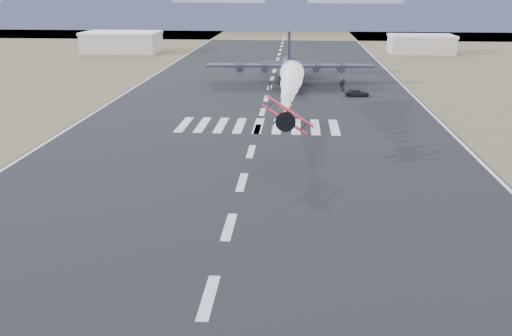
# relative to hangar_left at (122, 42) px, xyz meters

# --- Properties ---
(ground) EXTENTS (500.00, 500.00, 0.00)m
(ground) POSITION_rel_hangar_left_xyz_m (52.00, -145.00, -3.41)
(ground) COLOR black
(ground) RESTS_ON ground
(scrub_far) EXTENTS (500.00, 80.00, 0.00)m
(scrub_far) POSITION_rel_hangar_left_xyz_m (52.00, 85.00, -3.41)
(scrub_far) COLOR olive
(scrub_far) RESTS_ON ground
(runway_markings) EXTENTS (60.00, 260.00, 0.01)m
(runway_markings) POSITION_rel_hangar_left_xyz_m (52.00, -85.00, -3.40)
(runway_markings) COLOR silver
(runway_markings) RESTS_ON ground
(ridge_seg_b) EXTENTS (150.00, 50.00, 15.00)m
(ridge_seg_b) POSITION_rel_hangar_left_xyz_m (-78.00, 115.00, 4.09)
(ridge_seg_b) COLOR #848DA8
(ridge_seg_b) RESTS_ON ground
(ridge_seg_c) EXTENTS (150.00, 50.00, 17.00)m
(ridge_seg_c) POSITION_rel_hangar_left_xyz_m (-13.00, 115.00, 5.09)
(ridge_seg_c) COLOR #848DA8
(ridge_seg_c) RESTS_ON ground
(ridge_seg_d) EXTENTS (150.00, 50.00, 13.00)m
(ridge_seg_d) POSITION_rel_hangar_left_xyz_m (52.00, 115.00, 3.09)
(ridge_seg_d) COLOR #848DA8
(ridge_seg_d) RESTS_ON ground
(ridge_seg_e) EXTENTS (150.00, 50.00, 15.00)m
(ridge_seg_e) POSITION_rel_hangar_left_xyz_m (117.00, 115.00, 4.09)
(ridge_seg_e) COLOR #848DA8
(ridge_seg_e) RESTS_ON ground
(hangar_left) EXTENTS (24.50, 14.50, 6.70)m
(hangar_left) POSITION_rel_hangar_left_xyz_m (0.00, 0.00, 0.00)
(hangar_left) COLOR #AAA597
(hangar_left) RESTS_ON ground
(hangar_right) EXTENTS (20.50, 12.50, 5.90)m
(hangar_right) POSITION_rel_hangar_left_xyz_m (98.00, 5.00, -0.40)
(hangar_right) COLOR #AAA597
(hangar_right) RESTS_ON ground
(aerobatic_biplane) EXTENTS (5.75, 6.02, 5.01)m
(aerobatic_biplane) POSITION_rel_hangar_left_xyz_m (56.76, -113.98, 2.70)
(aerobatic_biplane) COLOR red
(smoke_trail) EXTENTS (4.26, 31.32, 4.26)m
(smoke_trail) POSITION_rel_hangar_left_xyz_m (56.90, -88.12, 2.92)
(smoke_trail) COLOR white
(transport_aircraft) EXTENTS (37.34, 30.75, 10.79)m
(transport_aircraft) POSITION_rel_hangar_left_xyz_m (56.26, -54.60, -0.63)
(transport_aircraft) COLOR #202130
(transport_aircraft) RESTS_ON ground
(support_vehicle) EXTENTS (5.00, 2.57, 1.35)m
(support_vehicle) POSITION_rel_hangar_left_xyz_m (70.09, -69.28, -2.73)
(support_vehicle) COLOR black
(support_vehicle) RESTS_ON ground
(crew_a) EXTENTS (0.78, 0.81, 1.72)m
(crew_a) POSITION_rel_hangar_left_xyz_m (52.24, -65.11, -2.55)
(crew_a) COLOR black
(crew_a) RESTS_ON ground
(crew_b) EXTENTS (0.92, 0.68, 1.70)m
(crew_b) POSITION_rel_hangar_left_xyz_m (68.28, -58.23, -2.56)
(crew_b) COLOR black
(crew_b) RESTS_ON ground
(crew_c) EXTENTS (1.25, 0.79, 1.79)m
(crew_c) POSITION_rel_hangar_left_xyz_m (56.73, -59.73, -2.51)
(crew_c) COLOR black
(crew_c) RESTS_ON ground
(crew_d) EXTENTS (0.92, 1.17, 1.78)m
(crew_d) POSITION_rel_hangar_left_xyz_m (52.12, -63.14, -2.52)
(crew_d) COLOR black
(crew_d) RESTS_ON ground
(crew_e) EXTENTS (1.00, 0.77, 1.81)m
(crew_e) POSITION_rel_hangar_left_xyz_m (57.41, -59.15, -2.50)
(crew_e) COLOR black
(crew_e) RESTS_ON ground
(crew_f) EXTENTS (1.58, 0.55, 1.69)m
(crew_f) POSITION_rel_hangar_left_xyz_m (67.57, -60.33, -2.56)
(crew_f) COLOR black
(crew_f) RESTS_ON ground
(crew_g) EXTENTS (0.75, 0.70, 1.62)m
(crew_g) POSITION_rel_hangar_left_xyz_m (67.58, -64.88, -2.60)
(crew_g) COLOR black
(crew_g) RESTS_ON ground
(crew_h) EXTENTS (1.00, 1.04, 1.84)m
(crew_h) POSITION_rel_hangar_left_xyz_m (56.45, -60.71, -2.49)
(crew_h) COLOR black
(crew_h) RESTS_ON ground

